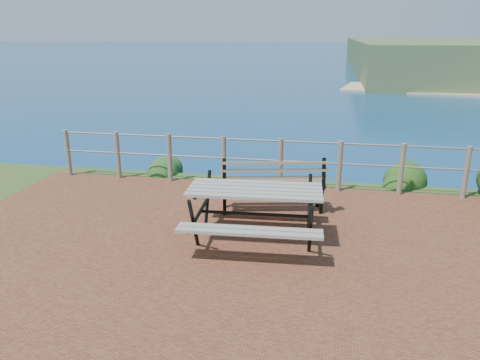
{
  "coord_description": "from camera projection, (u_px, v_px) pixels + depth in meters",
  "views": [
    {
      "loc": [
        0.88,
        -5.58,
        3.0
      ],
      "look_at": [
        -0.44,
        1.4,
        0.75
      ],
      "focal_mm": 35.0,
      "sensor_mm": 36.0,
      "label": 1
    }
  ],
  "objects": [
    {
      "name": "shrub_lip_east",
      "position": [
        405.0,
        184.0,
        9.69
      ],
      "size": [
        0.86,
        0.86,
        0.64
      ],
      "primitive_type": "ellipsoid",
      "color": "#1F4515",
      "rests_on": "ground"
    },
    {
      "name": "ocean",
      "position": [
        330.0,
        40.0,
        193.63
      ],
      "size": [
        1200.0,
        1200.0,
        0.0
      ],
      "primitive_type": "plane",
      "color": "#15637F",
      "rests_on": "ground"
    },
    {
      "name": "safety_railing",
      "position": [
        280.0,
        161.0,
        9.25
      ],
      "size": [
        9.4,
        0.1,
        1.0
      ],
      "color": "#6B5B4C",
      "rests_on": "ground"
    },
    {
      "name": "shrub_lip_west",
      "position": [
        155.0,
        170.0,
        10.68
      ],
      "size": [
        0.86,
        0.86,
        0.64
      ],
      "primitive_type": "ellipsoid",
      "color": "#264C1C",
      "rests_on": "ground"
    },
    {
      "name": "park_bench",
      "position": [
        273.0,
        175.0,
        8.0
      ],
      "size": [
        1.84,
        0.81,
        1.01
      ],
      "rotation": [
        0.0,
        0.0,
        0.21
      ],
      "color": "brown",
      "rests_on": "ground"
    },
    {
      "name": "picnic_table",
      "position": [
        255.0,
        209.0,
        6.87
      ],
      "size": [
        1.98,
        1.68,
        0.82
      ],
      "rotation": [
        0.0,
        0.0,
        0.06
      ],
      "color": "gray",
      "rests_on": "ground"
    },
    {
      "name": "ground",
      "position": [
        253.0,
        266.0,
        6.28
      ],
      "size": [
        10.0,
        7.0,
        0.12
      ],
      "primitive_type": "cube",
      "color": "brown",
      "rests_on": "ground"
    }
  ]
}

